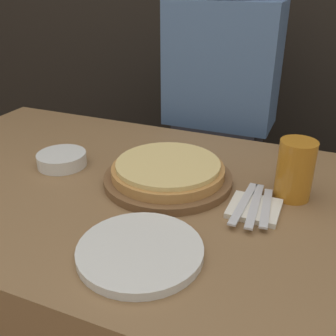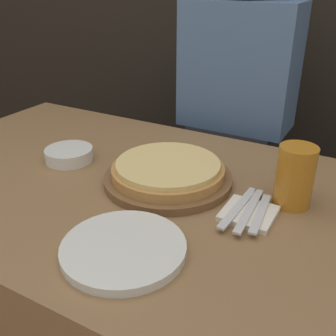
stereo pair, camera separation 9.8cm
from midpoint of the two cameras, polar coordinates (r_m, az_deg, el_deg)
dining_table at (r=1.18m, az=0.77°, el=-18.74°), size 1.53×0.82×0.73m
pizza_on_board at (r=0.98m, az=2.84°, el=-0.83°), size 0.32×0.32×0.06m
beer_glass at (r=0.93m, az=20.90°, el=-0.87°), size 0.08×0.08×0.14m
dinner_plate at (r=0.75m, az=-2.72°, el=-11.70°), size 0.24×0.24×0.02m
side_bowl at (r=1.12m, az=-11.77°, el=1.86°), size 0.13×0.13×0.04m
napkin_stack at (r=0.88m, az=14.75°, el=-6.55°), size 0.11×0.11×0.01m
fork at (r=0.88m, az=13.26°, el=-5.70°), size 0.02×0.19×0.00m
dinner_knife at (r=0.88m, az=14.81°, el=-6.09°), size 0.03×0.19×0.00m
spoon at (r=0.88m, az=16.39°, el=-6.47°), size 0.03×0.16×0.00m
diner_person at (r=1.49m, az=11.35°, el=4.10°), size 0.38×0.20×1.32m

